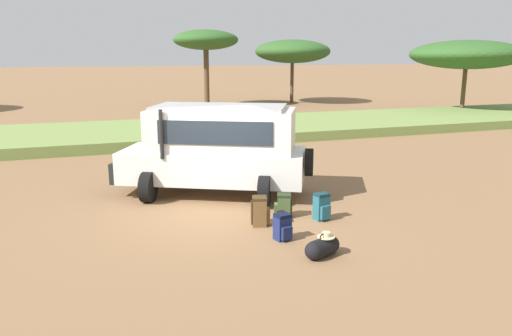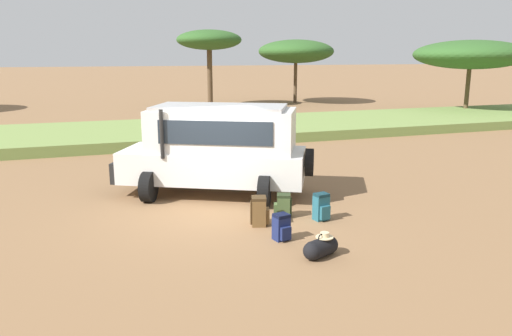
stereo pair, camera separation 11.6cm
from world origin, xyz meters
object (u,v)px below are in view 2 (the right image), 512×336
safari_vehicle (217,148)px  backpack_cluster_center (321,207)px  acacia_tree_right_mid (471,55)px  backpack_near_rear_wheel (282,227)px  backpack_outermost (259,211)px  duffel_bag_low_black_case (321,247)px  acacia_tree_left_mid (209,41)px  backpack_beside_front_wheel (283,206)px  acacia_tree_centre_back (296,51)px

safari_vehicle → backpack_cluster_center: bearing=-59.8°
acacia_tree_right_mid → backpack_near_rear_wheel: bearing=-139.3°
backpack_near_rear_wheel → backpack_outermost: (-0.13, 1.01, 0.05)m
backpack_cluster_center → backpack_outermost: 1.48m
backpack_near_rear_wheel → duffel_bag_low_black_case: bearing=-70.7°
backpack_outermost → acacia_tree_left_mid: 27.05m
backpack_beside_front_wheel → backpack_outermost: backpack_outermost is taller
safari_vehicle → backpack_outermost: 2.96m
backpack_beside_front_wheel → acacia_tree_left_mid: bearing=79.8°
backpack_cluster_center → backpack_outermost: bearing=175.0°
backpack_beside_front_wheel → backpack_near_rear_wheel: size_ratio=1.00×
safari_vehicle → backpack_outermost: safari_vehicle is taller
safari_vehicle → acacia_tree_left_mid: (5.58, 23.35, 3.45)m
safari_vehicle → duffel_bag_low_black_case: bearing=-81.5°
backpack_near_rear_wheel → duffel_bag_low_black_case: size_ratio=0.70×
backpack_cluster_center → acacia_tree_centre_back: size_ratio=0.10×
safari_vehicle → backpack_near_rear_wheel: (0.35, -3.80, -1.02)m
safari_vehicle → acacia_tree_centre_back: acacia_tree_centre_back is taller
backpack_near_rear_wheel → acacia_tree_right_mid: acacia_tree_right_mid is taller
backpack_cluster_center → backpack_outermost: backpack_outermost is taller
acacia_tree_left_mid → acacia_tree_right_mid: bearing=-37.6°
backpack_cluster_center → duffel_bag_low_black_case: size_ratio=0.80×
backpack_beside_front_wheel → acacia_tree_centre_back: size_ratio=0.09×
backpack_beside_front_wheel → backpack_near_rear_wheel: bearing=-113.3°
backpack_cluster_center → backpack_near_rear_wheel: 1.61m
backpack_cluster_center → acacia_tree_centre_back: acacia_tree_centre_back is taller
safari_vehicle → acacia_tree_right_mid: bearing=33.0°
acacia_tree_centre_back → acacia_tree_right_mid: (6.94, -11.07, -0.24)m
backpack_near_rear_wheel → acacia_tree_centre_back: bearing=66.1°
backpack_near_rear_wheel → duffel_bag_low_black_case: backpack_near_rear_wheel is taller
backpack_outermost → backpack_near_rear_wheel: bearing=-82.7°
acacia_tree_right_mid → backpack_cluster_center: bearing=-138.8°
backpack_near_rear_wheel → acacia_tree_centre_back: 30.33m
backpack_cluster_center → acacia_tree_left_mid: acacia_tree_left_mid is taller
backpack_near_rear_wheel → acacia_tree_left_mid: acacia_tree_left_mid is taller
acacia_tree_left_mid → acacia_tree_centre_back: size_ratio=0.88×
safari_vehicle → acacia_tree_right_mid: 23.37m
safari_vehicle → acacia_tree_centre_back: (12.57, 23.71, 2.69)m
backpack_beside_front_wheel → acacia_tree_centre_back: bearing=66.0°
acacia_tree_left_mid → acacia_tree_centre_back: bearing=2.9°
backpack_cluster_center → duffel_bag_low_black_case: 2.18m
acacia_tree_centre_back → backpack_near_rear_wheel: bearing=-113.9°
acacia_tree_centre_back → acacia_tree_right_mid: 13.06m
duffel_bag_low_black_case → acacia_tree_right_mid: size_ratio=0.11×
backpack_near_rear_wheel → acacia_tree_centre_back: acacia_tree_centre_back is taller
safari_vehicle → backpack_outermost: size_ratio=8.08×
backpack_outermost → duffel_bag_low_black_case: size_ratio=0.83×
safari_vehicle → backpack_cluster_center: 3.52m
safari_vehicle → acacia_tree_right_mid: (19.51, 12.65, 2.45)m
backpack_cluster_center → safari_vehicle: bearing=120.2°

